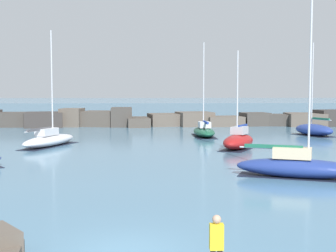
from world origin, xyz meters
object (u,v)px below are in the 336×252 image
object	(u,v)px
sailboat_moored_0	(49,139)
sailboat_moored_3	(314,130)
sailboat_moored_1	(298,166)
person_on_rocks	(216,244)
sailboat_moored_2	(204,131)
sailboat_moored_7	(238,140)

from	to	relation	value
sailboat_moored_0	sailboat_moored_3	size ratio (longest dim) A/B	1.01
sailboat_moored_1	person_on_rocks	distance (m)	15.88
person_on_rocks	sailboat_moored_3	bearing A→B (deg)	67.28
sailboat_moored_1	sailboat_moored_3	bearing A→B (deg)	68.63
sailboat_moored_2	sailboat_moored_0	bearing A→B (deg)	-150.70
sailboat_moored_1	sailboat_moored_2	bearing A→B (deg)	96.19
sailboat_moored_1	person_on_rocks	world-z (taller)	sailboat_moored_1
person_on_rocks	sailboat_moored_1	bearing A→B (deg)	65.01
sailboat_moored_1	sailboat_moored_7	size ratio (longest dim) A/B	1.32
sailboat_moored_0	sailboat_moored_2	bearing A→B (deg)	29.30
sailboat_moored_3	person_on_rocks	bearing A→B (deg)	-112.72
sailboat_moored_1	sailboat_moored_3	world-z (taller)	sailboat_moored_1
sailboat_moored_1	sailboat_moored_2	world-z (taller)	sailboat_moored_1
sailboat_moored_7	person_on_rocks	bearing A→B (deg)	-101.83
sailboat_moored_0	person_on_rocks	world-z (taller)	sailboat_moored_0
sailboat_moored_0	sailboat_moored_1	size ratio (longest dim) A/B	0.94
sailboat_moored_3	sailboat_moored_2	bearing A→B (deg)	-177.71
sailboat_moored_7	person_on_rocks	size ratio (longest dim) A/B	4.68
sailboat_moored_7	sailboat_moored_1	bearing A→B (deg)	-86.04
sailboat_moored_0	sailboat_moored_2	world-z (taller)	sailboat_moored_0
sailboat_moored_0	sailboat_moored_3	world-z (taller)	sailboat_moored_0
sailboat_moored_0	person_on_rocks	size ratio (longest dim) A/B	5.83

